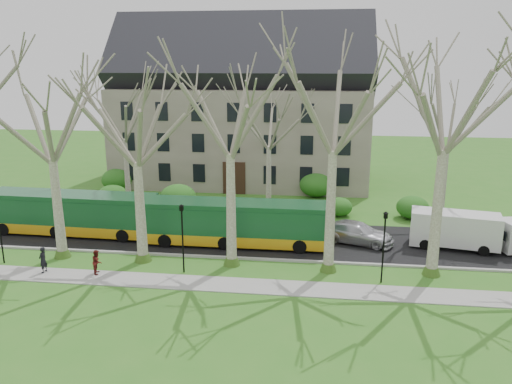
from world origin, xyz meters
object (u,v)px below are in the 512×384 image
bus_lead (72,213)px  van_a (454,230)px  pedestrian_a (43,260)px  pedestrian_b (97,262)px  bus_follow (237,222)px  sedan (357,233)px

bus_lead → van_a: size_ratio=2.20×
bus_lead → pedestrian_a: 7.29m
pedestrian_b → bus_follow: bearing=-66.6°
bus_lead → sedan: bus_lead is taller
sedan → pedestrian_b: (-16.21, -7.36, 0.00)m
sedan → bus_follow: bearing=117.7°
pedestrian_a → bus_follow: bearing=126.8°
bus_follow → sedan: size_ratio=2.49×
sedan → van_a: van_a is taller
van_a → bus_lead: bearing=-168.3°
sedan → pedestrian_b: bearing=133.2°
bus_lead → pedestrian_b: size_ratio=8.54×
pedestrian_a → pedestrian_b: bearing=101.9°
sedan → pedestrian_a: pedestrian_a is taller
van_a → pedestrian_b: 23.90m
bus_lead → sedan: 21.21m
bus_follow → van_a: size_ratio=2.21×
bus_follow → sedan: bus_follow is taller
pedestrian_a → pedestrian_b: (3.36, 0.29, -0.07)m
bus_follow → pedestrian_a: bus_follow is taller
bus_follow → pedestrian_b: (-7.69, -6.03, -0.86)m
bus_lead → bus_follow: bus_follow is taller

